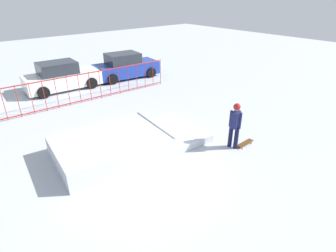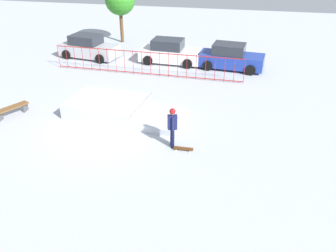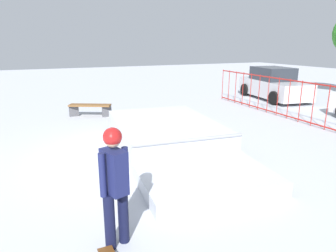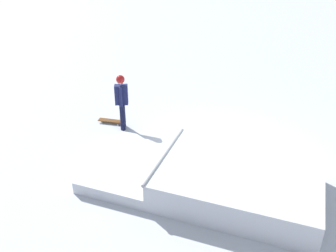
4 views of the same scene
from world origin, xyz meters
name	(u,v)px [view 4 (image 4 of 4)]	position (x,y,z in m)	size (l,w,h in m)	color
ground_plane	(224,160)	(0.00, 0.00, 0.00)	(60.00, 60.00, 0.00)	#B2B7C1
skate_ramp	(218,179)	(0.01, 1.34, 0.32)	(5.64, 3.14, 0.74)	silver
skater	(122,98)	(3.23, -0.97, 1.01)	(0.43, 0.42, 1.73)	black
skateboard	(111,121)	(3.73, -1.17, 0.08)	(0.80, 0.27, 0.09)	#593314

